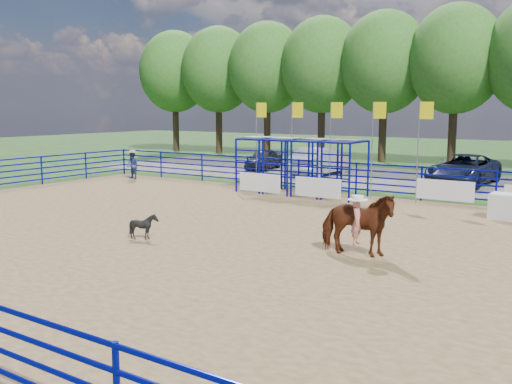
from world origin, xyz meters
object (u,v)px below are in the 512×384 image
at_px(horse_and_rider, 357,222).
at_px(calf, 144,226).
at_px(spectator_cowboy, 133,165).
at_px(car_b, 320,161).
at_px(car_c, 463,170).
at_px(car_a, 264,159).

distance_m(horse_and_rider, calf, 6.41).
xyz_separation_m(spectator_cowboy, car_b, (7.76, 7.56, 0.01)).
height_order(calf, car_c, car_c).
relative_size(horse_and_rider, car_b, 0.45).
bearing_deg(spectator_cowboy, car_b, 44.25).
height_order(calf, car_b, car_b).
xyz_separation_m(spectator_cowboy, car_c, (15.88, 7.88, -0.03)).
height_order(horse_and_rider, calf, horse_and_rider).
xyz_separation_m(horse_and_rider, car_b, (-9.39, 16.08, -0.11)).
bearing_deg(car_c, car_b, -173.95).
relative_size(calf, spectator_cowboy, 0.50).
height_order(car_a, car_c, car_c).
distance_m(car_a, car_b, 4.62).
bearing_deg(car_c, horse_and_rider, -81.83).
relative_size(spectator_cowboy, car_b, 0.32).
distance_m(calf, car_a, 20.26).
xyz_separation_m(calf, car_a, (-7.78, 18.71, 0.24)).
distance_m(spectator_cowboy, car_b, 10.83).
bearing_deg(spectator_cowboy, car_c, 26.40).
bearing_deg(car_b, car_a, -9.29).
distance_m(horse_and_rider, car_b, 18.62).
relative_size(calf, car_b, 0.16).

